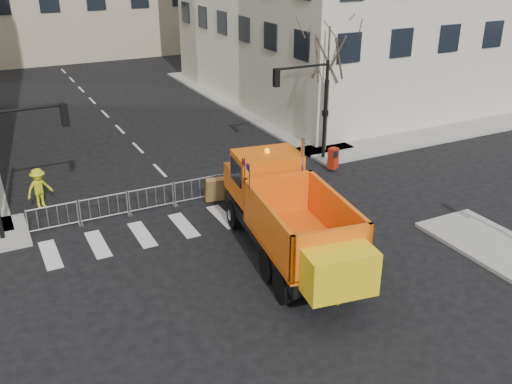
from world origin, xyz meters
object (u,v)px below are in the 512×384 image
cop_a (260,178)px  newspaper_box (333,158)px  plow_truck (288,214)px  cop_b (251,179)px  cop_c (264,175)px  worker (39,188)px

cop_a → newspaper_box: (4.78, 1.04, -0.17)m
plow_truck → cop_b: 5.59m
plow_truck → cop_b: size_ratio=5.45×
cop_c → newspaper_box: 4.77m
plow_truck → newspaper_box: 9.45m
cop_a → cop_c: (0.15, -0.06, 0.16)m
plow_truck → newspaper_box: size_ratio=9.98×
plow_truck → cop_b: bearing=-3.9°
cop_a → newspaper_box: size_ratio=1.58×
worker → newspaper_box: (14.16, -1.88, -0.37)m
newspaper_box → worker: bearing=151.6°
cop_a → worker: 9.83m
plow_truck → cop_b: (1.19, 5.40, -0.83)m
newspaper_box → cop_c: bearing=172.6°
cop_b → newspaper_box: 5.55m
cop_a → newspaper_box: bearing=179.8°
worker → newspaper_box: bearing=-29.6°
cop_b → cop_c: (0.76, 0.18, 0.02)m
cop_b → newspaper_box: size_ratio=1.83×
cop_a → cop_b: cop_b is taller
cop_c → newspaper_box: size_ratio=1.87×
plow_truck → newspaper_box: (6.58, 6.68, -1.14)m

